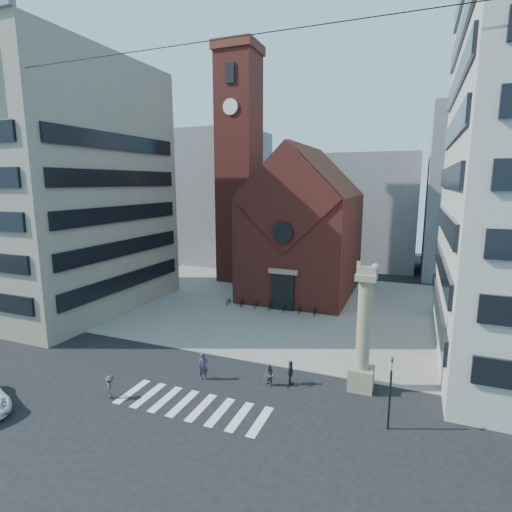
# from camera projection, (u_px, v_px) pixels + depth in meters

# --- Properties ---
(ground) EXTENTS (120.00, 120.00, 0.00)m
(ground) POSITION_uv_depth(u_px,v_px,m) (207.00, 382.00, 27.68)
(ground) COLOR black
(ground) RESTS_ON ground
(piazza) EXTENTS (46.00, 30.00, 0.05)m
(piazza) POSITION_uv_depth(u_px,v_px,m) (289.00, 305.00, 45.02)
(piazza) COLOR gray
(piazza) RESTS_ON ground
(zebra_crossing) EXTENTS (10.20, 3.20, 0.01)m
(zebra_crossing) POSITION_uv_depth(u_px,v_px,m) (192.00, 405.00, 24.74)
(zebra_crossing) COLOR white
(zebra_crossing) RESTS_ON ground
(church) EXTENTS (12.00, 16.65, 18.00)m
(church) POSITION_uv_depth(u_px,v_px,m) (304.00, 229.00, 49.08)
(church) COLOR maroon
(church) RESTS_ON ground
(campanile) EXTENTS (5.50, 5.50, 31.20)m
(campanile) POSITION_uv_depth(u_px,v_px,m) (239.00, 166.00, 54.01)
(campanile) COLOR maroon
(campanile) RESTS_ON ground
(building_left) EXTENTS (18.00, 20.00, 26.00)m
(building_left) POSITION_uv_depth(u_px,v_px,m) (54.00, 188.00, 43.19)
(building_left) COLOR gray
(building_left) RESTS_ON ground
(bg_block_left) EXTENTS (16.00, 14.00, 22.00)m
(bg_block_left) POSITION_uv_depth(u_px,v_px,m) (215.00, 197.00, 69.48)
(bg_block_left) COLOR gray
(bg_block_left) RESTS_ON ground
(bg_block_mid) EXTENTS (14.00, 12.00, 18.00)m
(bg_block_mid) POSITION_uv_depth(u_px,v_px,m) (372.00, 211.00, 64.93)
(bg_block_mid) COLOR gray
(bg_block_mid) RESTS_ON ground
(bg_block_right) EXTENTS (16.00, 14.00, 24.00)m
(bg_block_right) POSITION_uv_depth(u_px,v_px,m) (489.00, 194.00, 55.81)
(bg_block_right) COLOR gray
(bg_block_right) RESTS_ON ground
(lion_column) EXTENTS (1.63, 1.60, 8.68)m
(lion_column) POSITION_uv_depth(u_px,v_px,m) (363.00, 340.00, 26.13)
(lion_column) COLOR gray
(lion_column) RESTS_ON ground
(traffic_light) EXTENTS (0.13, 0.16, 4.30)m
(traffic_light) POSITION_uv_depth(u_px,v_px,m) (390.00, 391.00, 21.97)
(traffic_light) COLOR black
(traffic_light) RESTS_ON ground
(pedestrian_0) EXTENTS (0.85, 0.78, 1.95)m
(pedestrian_0) POSITION_uv_depth(u_px,v_px,m) (203.00, 366.00, 27.87)
(pedestrian_0) COLOR #393043
(pedestrian_0) RESTS_ON ground
(pedestrian_1) EXTENTS (0.93, 0.86, 1.54)m
(pedestrian_1) POSITION_uv_depth(u_px,v_px,m) (269.00, 375.00, 26.97)
(pedestrian_1) COLOR #504340
(pedestrian_1) RESTS_ON ground
(pedestrian_2) EXTENTS (0.47, 1.01, 1.68)m
(pedestrian_2) POSITION_uv_depth(u_px,v_px,m) (290.00, 373.00, 27.21)
(pedestrian_2) COLOR #24232B
(pedestrian_2) RESTS_ON ground
(pedestrian_3) EXTENTS (1.10, 1.08, 1.52)m
(pedestrian_3) POSITION_uv_depth(u_px,v_px,m) (110.00, 387.00, 25.47)
(pedestrian_3) COLOR #4A3931
(pedestrian_3) RESTS_ON ground
(scooter_0) EXTENTS (0.74, 1.60, 0.81)m
(scooter_0) POSITION_uv_depth(u_px,v_px,m) (229.00, 301.00, 44.97)
(scooter_0) COLOR black
(scooter_0) RESTS_ON piazza
(scooter_1) EXTENTS (0.62, 1.54, 0.90)m
(scooter_1) POSITION_uv_depth(u_px,v_px,m) (242.00, 302.00, 44.36)
(scooter_1) COLOR black
(scooter_1) RESTS_ON piazza
(scooter_2) EXTENTS (0.74, 1.60, 0.81)m
(scooter_2) POSITION_uv_depth(u_px,v_px,m) (256.00, 304.00, 43.76)
(scooter_2) COLOR black
(scooter_2) RESTS_ON piazza
(scooter_3) EXTENTS (0.62, 1.54, 0.90)m
(scooter_3) POSITION_uv_depth(u_px,v_px,m) (270.00, 305.00, 43.15)
(scooter_3) COLOR black
(scooter_3) RESTS_ON piazza
(scooter_4) EXTENTS (0.74, 1.60, 0.81)m
(scooter_4) POSITION_uv_depth(u_px,v_px,m) (285.00, 308.00, 42.56)
(scooter_4) COLOR black
(scooter_4) RESTS_ON piazza
(scooter_5) EXTENTS (0.62, 1.54, 0.90)m
(scooter_5) POSITION_uv_depth(u_px,v_px,m) (300.00, 309.00, 41.94)
(scooter_5) COLOR black
(scooter_5) RESTS_ON piazza
(scooter_6) EXTENTS (0.74, 1.60, 0.81)m
(scooter_6) POSITION_uv_depth(u_px,v_px,m) (315.00, 311.00, 41.35)
(scooter_6) COLOR black
(scooter_6) RESTS_ON piazza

